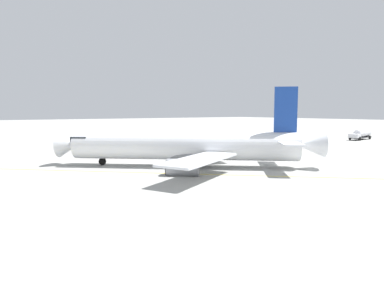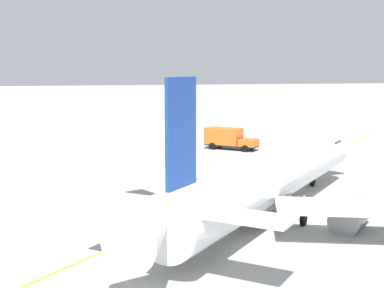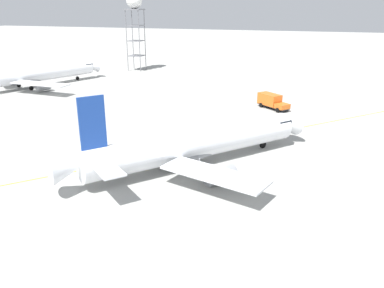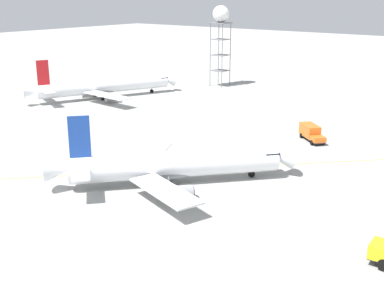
{
  "view_description": "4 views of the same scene",
  "coord_description": "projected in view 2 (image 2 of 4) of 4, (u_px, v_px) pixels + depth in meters",
  "views": [
    {
      "loc": [
        29.39,
        43.53,
        8.11
      ],
      "look_at": [
        1.96,
        5.0,
        3.37
      ],
      "focal_mm": 30.62,
      "sensor_mm": 36.0,
      "label": 1
    },
    {
      "loc": [
        -39.23,
        19.48,
        12.22
      ],
      "look_at": [
        12.33,
        8.32,
        4.66
      ],
      "focal_mm": 51.66,
      "sensor_mm": 36.0,
      "label": 2
    },
    {
      "loc": [
        -47.18,
        -11.04,
        21.59
      ],
      "look_at": [
        2.19,
        4.42,
        3.11
      ],
      "focal_mm": 36.92,
      "sensor_mm": 36.0,
      "label": 3
    },
    {
      "loc": [
        -53.99,
        -43.59,
        28.99
      ],
      "look_at": [
        12.33,
        8.32,
        3.25
      ],
      "focal_mm": 46.72,
      "sensor_mm": 36.0,
      "label": 4
    }
  ],
  "objects": [
    {
      "name": "taxiway_centreline",
      "position": [
        198.0,
        210.0,
        46.88
      ],
      "size": [
        89.97,
        85.07,
        0.01
      ],
      "rotation": [
        0.0,
        0.0,
        5.53
      ],
      "color": "yellow",
      "rests_on": "ground_plane"
    },
    {
      "name": "airliner_main",
      "position": [
        267.0,
        182.0,
        44.65
      ],
      "size": [
        32.05,
        29.42,
        11.78
      ],
      "rotation": [
        0.0,
        0.0,
        5.57
      ],
      "color": "white",
      "rests_on": "ground_plane"
    },
    {
      "name": "catering_truck_truck",
      "position": [
        228.0,
        138.0,
        80.56
      ],
      "size": [
        6.96,
        7.52,
        3.1
      ],
      "rotation": [
        0.0,
        0.0,
        4.0
      ],
      "color": "#232326",
      "rests_on": "ground_plane"
    },
    {
      "name": "ground_plane",
      "position": [
        327.0,
        220.0,
        43.77
      ],
      "size": [
        600.0,
        600.0,
        0.0
      ],
      "primitive_type": "plane",
      "color": "#9E9E99"
    }
  ]
}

